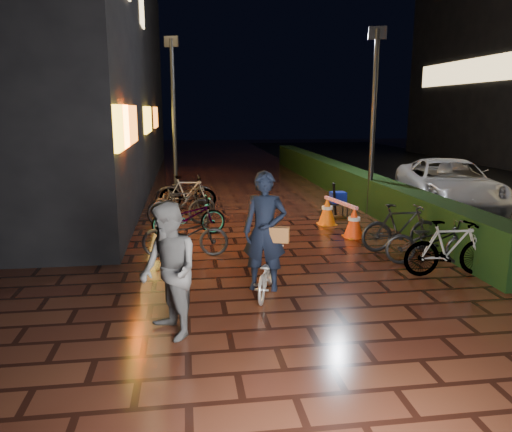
{
  "coord_description": "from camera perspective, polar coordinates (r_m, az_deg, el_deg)",
  "views": [
    {
      "loc": [
        -2.18,
        -9.07,
        2.97
      ],
      "look_at": [
        -0.97,
        -0.48,
        1.1
      ],
      "focal_mm": 35.0,
      "sensor_mm": 36.0,
      "label": 1
    }
  ],
  "objects": [
    {
      "name": "van",
      "position": [
        16.17,
        21.09,
        3.42
      ],
      "size": [
        3.71,
        5.74,
        1.47
      ],
      "primitive_type": "imported",
      "rotation": [
        0.0,
        0.0,
        -0.26
      ],
      "color": "silver",
      "rests_on": "ground"
    },
    {
      "name": "parked_bikes_hedge",
      "position": [
        10.27,
        18.88,
        -2.46
      ],
      "size": [
        1.98,
        2.16,
        1.03
      ],
      "color": "black",
      "rests_on": "ground"
    },
    {
      "name": "bystander_person",
      "position": [
        6.61,
        -9.95,
        -6.2
      ],
      "size": [
        1.0,
        1.09,
        1.82
      ],
      "primitive_type": "imported",
      "rotation": [
        0.0,
        0.0,
        -1.13
      ],
      "color": "#5E5E61",
      "rests_on": "ground"
    },
    {
      "name": "parked_bikes_storefront",
      "position": [
        13.26,
        -8.15,
        1.2
      ],
      "size": [
        1.99,
        6.32,
        1.03
      ],
      "color": "black",
      "rests_on": "ground"
    },
    {
      "name": "lamp_post_sf",
      "position": [
        18.14,
        -9.4,
        12.0
      ],
      "size": [
        0.5,
        0.29,
        5.4
      ],
      "color": "black",
      "rests_on": "ground"
    },
    {
      "name": "traffic_barrier",
      "position": [
        12.52,
        9.57,
        0.02
      ],
      "size": [
        0.73,
        1.85,
        0.75
      ],
      "color": "#EA3A0C",
      "rests_on": "ground"
    },
    {
      "name": "hedge",
      "position": [
        18.1,
        9.7,
        4.14
      ],
      "size": [
        0.7,
        20.0,
        1.0
      ],
      "primitive_type": "cube",
      "color": "black",
      "rests_on": "ground"
    },
    {
      "name": "ground",
      "position": [
        9.79,
        5.25,
        -5.55
      ],
      "size": [
        80.0,
        80.0,
        0.0
      ],
      "primitive_type": "plane",
      "color": "#381911",
      "rests_on": "ground"
    },
    {
      "name": "lamp_post_hedge",
      "position": [
        14.44,
        13.29,
        11.25
      ],
      "size": [
        0.49,
        0.22,
        5.13
      ],
      "color": "black",
      "rests_on": "ground"
    },
    {
      "name": "cart_assembly",
      "position": [
        13.97,
        9.31,
        1.95
      ],
      "size": [
        0.57,
        0.59,
        1.04
      ],
      "color": "black",
      "rests_on": "ground"
    },
    {
      "name": "cyclist",
      "position": [
        7.97,
        1.08,
        -3.97
      ],
      "size": [
        0.9,
        1.5,
        2.03
      ],
      "color": "silver",
      "rests_on": "ground"
    }
  ]
}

